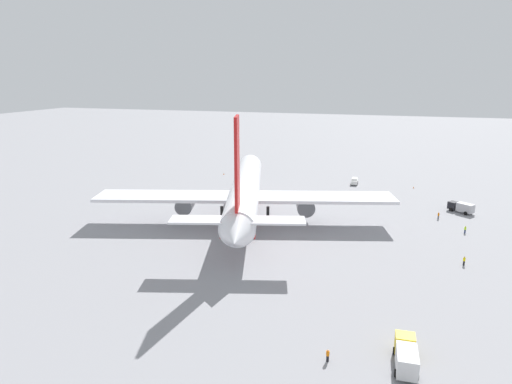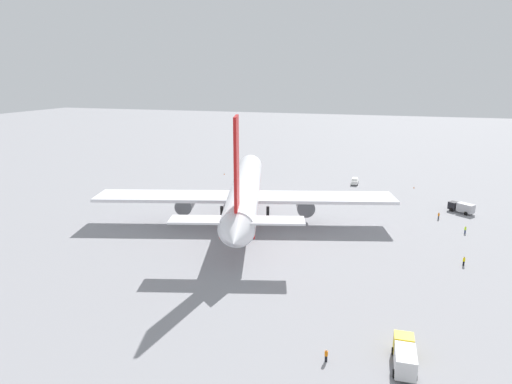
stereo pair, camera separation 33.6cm
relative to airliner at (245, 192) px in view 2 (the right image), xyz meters
The scene contains 12 objects.
ground_plane 7.21m from the airliner, 16.98° to the left, with size 600.00×600.00×0.00m, color gray.
airliner is the anchor object (origin of this frame).
service_truck_1 53.79m from the airliner, 65.77° to the right, with size 5.38×6.07×2.53m.
service_truck_2 57.16m from the airliner, 142.69° to the right, with size 6.85×2.79×2.80m.
service_van 49.46m from the airliner, 25.36° to the right, with size 4.77×2.15×1.97m.
ground_worker_0 48.35m from the airliner, 82.78° to the right, with size 0.43×0.43×1.63m.
ground_worker_1 47.02m from the airliner, 105.11° to the right, with size 0.50×0.50×1.69m.
ground_worker_2 53.78m from the airliner, 151.22° to the right, with size 0.51×0.51×1.61m.
ground_worker_3 45.85m from the airliner, 71.00° to the right, with size 0.53×0.53×1.71m.
traffic_cone_0 51.23m from the airliner, 26.64° to the left, with size 0.36×0.36×0.55m, color orange.
traffic_cone_1 59.05m from the airliner, 40.97° to the right, with size 0.36×0.36×0.55m, color orange.
traffic_cone_2 42.43m from the airliner, 20.97° to the left, with size 0.36×0.36×0.55m, color orange.
Camera 2 is at (-94.26, -31.70, 32.77)m, focal length 31.24 mm.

